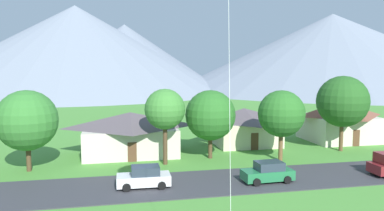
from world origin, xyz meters
The scene contains 14 objects.
road_strip centered at (0.00, 26.81, 0.04)m, with size 160.00×6.95×0.08m, color #38383D.
mountain_far_east_ridge centered at (86.43, 139.39, 15.68)m, with size 132.57×132.57×31.36m, color gray.
mountain_east_ridge centered at (1.79, 149.97, 13.14)m, with size 79.02×79.02×26.29m, color slate.
mountain_far_west_ridge centered at (-16.60, 147.87, 16.36)m, with size 115.87×115.87×32.73m, color gray.
house_leftmost centered at (12.92, 41.24, 2.32)m, with size 8.07×7.94×4.48m.
house_right_center centered at (25.74, 40.78, 2.61)m, with size 8.78×8.04×5.05m.
house_rightmost centered at (-1.16, 38.85, 2.39)m, with size 10.71×8.14×4.61m.
tree_near_left centered at (-10.65, 33.61, 4.72)m, with size 5.54×5.54×7.50m.
tree_left_of_center centered at (22.45, 35.20, 5.67)m, with size 5.80×5.80×8.58m.
tree_center centered at (6.95, 34.94, 4.55)m, with size 5.25×5.25×7.18m.
tree_right_of_center centered at (1.98, 33.45, 5.44)m, with size 3.97×3.97×7.46m.
tree_far_right centered at (13.70, 32.41, 4.85)m, with size 4.75×4.75×7.24m.
parked_car_green_west_end centered at (9.52, 25.90, 0.87)m, with size 4.27×2.21×1.68m.
parked_car_white_mid_east centered at (-0.65, 26.61, 0.87)m, with size 4.24×2.16×1.68m.
Camera 1 is at (-2.86, -2.39, 9.58)m, focal length 34.96 mm.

